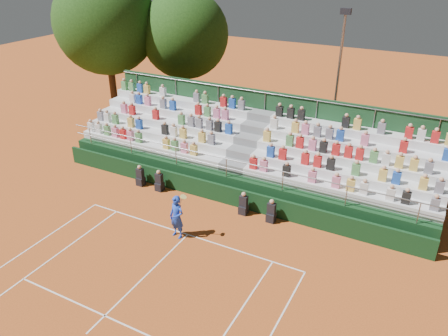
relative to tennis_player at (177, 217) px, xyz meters
The scene contains 8 objects.
ground 1.11m from the tennis_player, 41.95° to the left, with size 90.00×90.00×0.00m, color #B2501D.
courtside_wall 3.56m from the tennis_player, 84.53° to the left, with size 20.00×0.15×1.00m, color black.
line_officials 3.16m from the tennis_player, 101.55° to the left, with size 8.01×0.40×1.19m.
grandstand 6.75m from the tennis_player, 87.11° to the left, with size 20.00×5.20×4.40m.
tennis_player is the anchor object (origin of this frame).
tree_west 18.05m from the tennis_player, 139.27° to the left, with size 7.21×7.21×10.43m.
tree_east 16.86m from the tennis_player, 120.41° to the left, with size 6.27×6.27×9.13m.
floodlight_mast 13.89m from the tennis_player, 75.56° to the left, with size 0.60×0.25×8.52m.
Camera 1 is at (8.97, -13.55, 11.53)m, focal length 35.00 mm.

